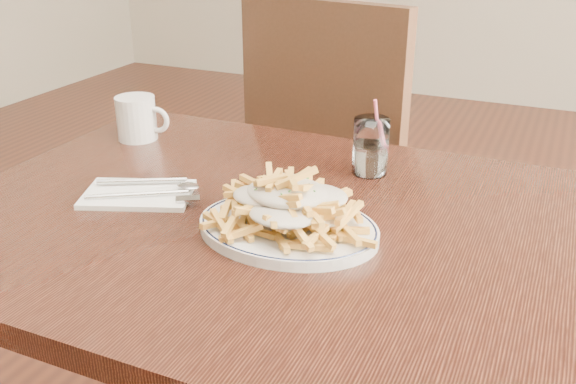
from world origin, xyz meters
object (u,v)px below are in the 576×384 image
at_px(fries_plate, 288,228).
at_px(water_glass, 371,150).
at_px(table, 306,264).
at_px(coffee_mug, 137,118).
at_px(chair_far, 342,158).
at_px(loaded_fries, 288,200).

bearing_deg(fries_plate, water_glass, 81.92).
bearing_deg(table, fries_plate, -99.43).
relative_size(water_glass, coffee_mug, 1.23).
height_order(table, fries_plate, fries_plate).
relative_size(chair_far, fries_plate, 3.53).
relative_size(chair_far, coffee_mug, 8.57).
bearing_deg(fries_plate, coffee_mug, 150.39).
distance_m(fries_plate, loaded_fries, 0.05).
bearing_deg(fries_plate, table, 80.57).
relative_size(chair_far, loaded_fries, 3.83).
bearing_deg(water_glass, table, -97.77).
bearing_deg(loaded_fries, table, 80.57).
xyz_separation_m(water_glass, coffee_mug, (-0.51, -0.02, 0.00)).
xyz_separation_m(chair_far, water_glass, (0.22, -0.50, 0.23)).
relative_size(fries_plate, coffee_mug, 2.43).
xyz_separation_m(loaded_fries, water_glass, (0.04, 0.28, -0.01)).
height_order(water_glass, coffee_mug, water_glass).
bearing_deg(chair_far, fries_plate, -76.71).
bearing_deg(coffee_mug, table, -24.22).
height_order(loaded_fries, water_glass, water_glass).
bearing_deg(water_glass, coffee_mug, -177.96).
relative_size(fries_plate, water_glass, 1.98).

